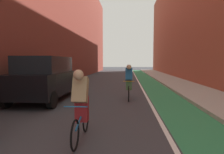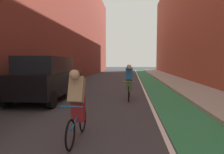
% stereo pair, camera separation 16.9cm
% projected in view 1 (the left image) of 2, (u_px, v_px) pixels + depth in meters
% --- Properties ---
extents(ground_plane, '(97.22, 97.22, 0.00)m').
position_uv_depth(ground_plane, '(114.00, 83.00, 15.66)').
color(ground_plane, '#38383D').
extents(bike_lane_paint, '(1.60, 44.19, 0.00)m').
position_uv_depth(bike_lane_paint, '(148.00, 81.00, 17.41)').
color(bike_lane_paint, '#2D8451').
rests_on(bike_lane_paint, ground).
extents(lane_divider_stripe, '(0.12, 44.19, 0.00)m').
position_uv_depth(lane_divider_stripe, '(138.00, 81.00, 17.49)').
color(lane_divider_stripe, white).
rests_on(lane_divider_stripe, ground).
extents(sidewalk_right, '(2.51, 44.19, 0.14)m').
position_uv_depth(sidewalk_right, '(171.00, 80.00, 17.24)').
color(sidewalk_right, '#A8A59E').
rests_on(sidewalk_right, ground).
extents(building_facade_left, '(4.15, 44.19, 12.55)m').
position_uv_depth(building_facade_left, '(56.00, 12.00, 17.57)').
color(building_facade_left, brown).
rests_on(building_facade_left, ground).
extents(building_facade_right, '(2.40, 40.19, 12.92)m').
position_uv_depth(building_facade_right, '(194.00, 13.00, 18.53)').
color(building_facade_right, '#9E4C38').
rests_on(building_facade_right, ground).
extents(parked_suv_black, '(2.04, 4.71, 1.98)m').
position_uv_depth(parked_suv_black, '(47.00, 78.00, 8.89)').
color(parked_suv_black, black).
rests_on(parked_suv_black, ground).
extents(cyclist_mid, '(0.48, 1.67, 1.59)m').
position_uv_depth(cyclist_mid, '(81.00, 103.00, 4.29)').
color(cyclist_mid, black).
rests_on(cyclist_mid, ground).
extents(cyclist_trailing, '(0.48, 1.74, 1.63)m').
position_uv_depth(cyclist_trailing, '(129.00, 81.00, 8.92)').
color(cyclist_trailing, black).
rests_on(cyclist_trailing, ground).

